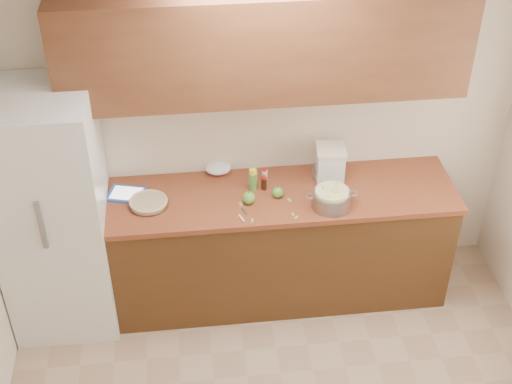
{
  "coord_description": "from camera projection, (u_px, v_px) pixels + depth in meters",
  "views": [
    {
      "loc": [
        -0.52,
        -2.42,
        3.85
      ],
      "look_at": [
        -0.08,
        1.43,
        0.98
      ],
      "focal_mm": 50.0,
      "sensor_mm": 36.0,
      "label": 1
    }
  ],
  "objects": [
    {
      "name": "peel_a",
      "position": [
        289.0,
        200.0,
        4.85
      ],
      "size": [
        0.03,
        0.04,
        0.0
      ],
      "primitive_type": "cube",
      "rotation": [
        0.0,
        0.0,
        -1.22
      ],
      "color": "#8EAD54",
      "rests_on": "counter_run"
    },
    {
      "name": "counter_run",
      "position": [
        266.0,
        244.0,
        5.18
      ],
      "size": [
        2.64,
        0.68,
        0.92
      ],
      "color": "#492B14",
      "rests_on": "ground"
    },
    {
      "name": "cinnamon_shaker",
      "position": [
        265.0,
        174.0,
        5.02
      ],
      "size": [
        0.04,
        0.04,
        0.1
      ],
      "rotation": [
        0.0,
        0.0,
        0.07
      ],
      "color": "beige",
      "rests_on": "counter_run"
    },
    {
      "name": "peel_c",
      "position": [
        293.0,
        214.0,
        4.72
      ],
      "size": [
        0.01,
        0.03,
        0.0
      ],
      "primitive_type": "cube",
      "rotation": [
        0.0,
        0.0,
        -1.58
      ],
      "color": "#8EAD54",
      "rests_on": "counter_run"
    },
    {
      "name": "tablet",
      "position": [
        127.0,
        194.0,
        4.89
      ],
      "size": [
        0.29,
        0.24,
        0.02
      ],
      "rotation": [
        0.0,
        0.0,
        -0.26
      ],
      "color": "blue",
      "rests_on": "counter_run"
    },
    {
      "name": "flour_canister",
      "position": [
        330.0,
        163.0,
        4.99
      ],
      "size": [
        0.22,
        0.22,
        0.25
      ],
      "rotation": [
        0.0,
        0.0,
        -0.1
      ],
      "color": "silver",
      "rests_on": "counter_run"
    },
    {
      "name": "apple_left",
      "position": [
        249.0,
        198.0,
        4.8
      ],
      "size": [
        0.09,
        0.09,
        0.1
      ],
      "color": "#549A31",
      "rests_on": "counter_run"
    },
    {
      "name": "fridge",
      "position": [
        54.0,
        214.0,
        4.76
      ],
      "size": [
        0.7,
        0.7,
        1.8
      ],
      "primitive_type": "cube",
      "color": "silver",
      "rests_on": "ground"
    },
    {
      "name": "vanilla_bottle",
      "position": [
        264.0,
        183.0,
        4.92
      ],
      "size": [
        0.04,
        0.04,
        0.11
      ],
      "rotation": [
        0.0,
        0.0,
        -0.31
      ],
      "color": "black",
      "rests_on": "counter_run"
    },
    {
      "name": "peel_e",
      "position": [
        252.0,
        220.0,
        4.67
      ],
      "size": [
        0.02,
        0.04,
        0.0
      ],
      "primitive_type": "cube",
      "rotation": [
        0.0,
        0.0,
        1.36
      ],
      "color": "#8EAD54",
      "rests_on": "counter_run"
    },
    {
      "name": "peel_d",
      "position": [
        241.0,
        204.0,
        4.81
      ],
      "size": [
        0.02,
        0.04,
        0.0
      ],
      "primitive_type": "cube",
      "rotation": [
        0.0,
        0.0,
        -1.49
      ],
      "color": "#8EAD54",
      "rests_on": "counter_run"
    },
    {
      "name": "room_shell",
      "position": [
        305.0,
        310.0,
        3.5
      ],
      "size": [
        3.6,
        3.6,
        3.6
      ],
      "color": "tan",
      "rests_on": "ground"
    },
    {
      "name": "colander",
      "position": [
        332.0,
        199.0,
        4.76
      ],
      "size": [
        0.35,
        0.26,
        0.13
      ],
      "rotation": [
        0.0,
        0.0,
        -0.05
      ],
      "color": "gray",
      "rests_on": "counter_run"
    },
    {
      "name": "upper_cabinets",
      "position": [
        265.0,
        46.0,
        4.42
      ],
      "size": [
        2.6,
        0.34,
        0.7
      ],
      "primitive_type": "cube",
      "color": "brown",
      "rests_on": "room_shell"
    },
    {
      "name": "mixing_bowl",
      "position": [
        327.0,
        172.0,
        5.04
      ],
      "size": [
        0.22,
        0.22,
        0.08
      ],
      "rotation": [
        0.0,
        0.0,
        -0.03
      ],
      "color": "silver",
      "rests_on": "counter_run"
    },
    {
      "name": "pie",
      "position": [
        149.0,
        203.0,
        4.79
      ],
      "size": [
        0.27,
        0.27,
        0.04
      ],
      "rotation": [
        0.0,
        0.0,
        0.22
      ],
      "color": "silver",
      "rests_on": "counter_run"
    },
    {
      "name": "peel_b",
      "position": [
        296.0,
        217.0,
        4.7
      ],
      "size": [
        0.03,
        0.03,
        0.0
      ],
      "primitive_type": "cube",
      "rotation": [
        0.0,
        0.0,
        0.88
      ],
      "color": "#8EAD54",
      "rests_on": "counter_run"
    },
    {
      "name": "lemon_bottle",
      "position": [
        253.0,
        180.0,
        4.91
      ],
      "size": [
        0.06,
        0.06,
        0.16
      ],
      "rotation": [
        0.0,
        0.0,
        0.25
      ],
      "color": "#4C8C38",
      "rests_on": "counter_run"
    },
    {
      "name": "paring_knife",
      "position": [
        242.0,
        217.0,
        4.69
      ],
      "size": [
        0.07,
        0.15,
        0.01
      ],
      "rotation": [
        0.0,
        0.0,
        0.36
      ],
      "color": "gray",
      "rests_on": "counter_run"
    },
    {
      "name": "apple_center",
      "position": [
        278.0,
        192.0,
        4.86
      ],
      "size": [
        0.08,
        0.08,
        0.09
      ],
      "color": "#549A31",
      "rests_on": "counter_run"
    },
    {
      "name": "paper_towel",
      "position": [
        218.0,
        168.0,
        5.09
      ],
      "size": [
        0.23,
        0.21,
        0.08
      ],
      "primitive_type": "ellipsoid",
      "rotation": [
        0.0,
        0.0,
        0.41
      ],
      "color": "white",
      "rests_on": "counter_run"
    }
  ]
}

